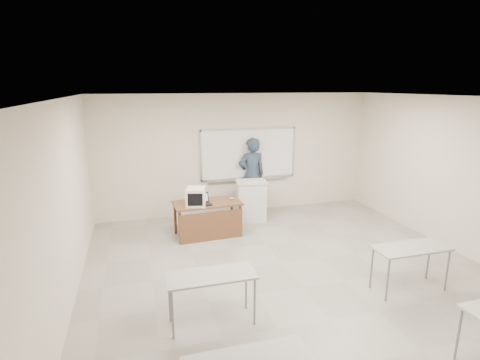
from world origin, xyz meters
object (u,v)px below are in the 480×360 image
object	(u,v)px
keyboard	(250,182)
presenter	(252,175)
podium	(251,201)
instructor_desk	(208,213)
crt_monitor	(196,197)
mouse	(231,198)
laptop	(204,202)
whiteboard	(249,155)

from	to	relation	value
keyboard	presenter	distance (m)	0.83
podium	presenter	world-z (taller)	presenter
instructor_desk	crt_monitor	xyz separation A→B (m)	(-0.25, -0.01, 0.39)
crt_monitor	mouse	distance (m)	0.83
laptop	mouse	distance (m)	0.67
crt_monitor	mouse	xyz separation A→B (m)	(0.80, 0.17, -0.16)
podium	mouse	xyz separation A→B (m)	(-0.63, -0.55, 0.27)
instructor_desk	whiteboard	bearing A→B (deg)	44.36
podium	laptop	bearing A→B (deg)	-142.56
whiteboard	instructor_desk	xyz separation A→B (m)	(-1.35, -1.48, -0.94)
laptop	crt_monitor	bearing A→B (deg)	168.85
mouse	keyboard	world-z (taller)	keyboard
whiteboard	crt_monitor	distance (m)	2.26
presenter	whiteboard	bearing A→B (deg)	-68.08
whiteboard	mouse	world-z (taller)	whiteboard
whiteboard	keyboard	size ratio (longest dim) A/B	6.15
whiteboard	laptop	world-z (taller)	whiteboard
mouse	whiteboard	bearing A→B (deg)	37.70
instructor_desk	laptop	size ratio (longest dim) A/B	4.61
instructor_desk	presenter	xyz separation A→B (m)	(1.40, 1.37, 0.42)
instructor_desk	podium	world-z (taller)	podium
laptop	presenter	xyz separation A→B (m)	(1.50, 1.38, 0.16)
instructor_desk	mouse	size ratio (longest dim) A/B	13.25
crt_monitor	whiteboard	bearing A→B (deg)	57.21
whiteboard	presenter	size ratio (longest dim) A/B	1.29
whiteboard	podium	world-z (taller)	whiteboard
laptop	whiteboard	bearing A→B (deg)	35.26
crt_monitor	mouse	world-z (taller)	crt_monitor
whiteboard	mouse	bearing A→B (deg)	-121.26
crt_monitor	mouse	bearing A→B (deg)	26.51
instructor_desk	keyboard	distance (m)	1.33
laptop	mouse	bearing A→B (deg)	4.56
instructor_desk	mouse	bearing A→B (deg)	13.11
instructor_desk	laptop	bearing A→B (deg)	-174.99
keyboard	presenter	world-z (taller)	presenter
whiteboard	presenter	world-z (taller)	whiteboard
whiteboard	crt_monitor	bearing A→B (deg)	-136.99
instructor_desk	podium	xyz separation A→B (m)	(1.18, 0.71, -0.05)
crt_monitor	presenter	xyz separation A→B (m)	(1.65, 1.38, 0.03)
podium	keyboard	world-z (taller)	keyboard
podium	presenter	distance (m)	0.84
whiteboard	mouse	xyz separation A→B (m)	(-0.80, -1.32, -0.71)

